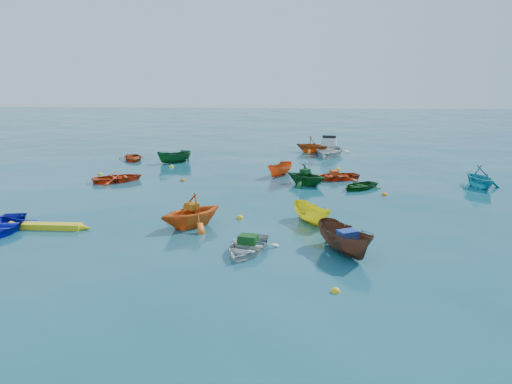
# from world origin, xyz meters

# --- Properties ---
(ground) EXTENTS (160.00, 160.00, 0.00)m
(ground) POSITION_xyz_m (0.00, 0.00, 0.00)
(ground) COLOR #0B4551
(ground) RESTS_ON ground
(dinghy_blue_sw) EXTENTS (2.96, 3.77, 0.71)m
(dinghy_blue_sw) POSITION_xyz_m (-10.82, -1.51, 0.00)
(dinghy_blue_sw) COLOR #0D11AC
(dinghy_blue_sw) RESTS_ON ground
(dinghy_white_near) EXTENTS (2.78, 3.36, 0.60)m
(dinghy_white_near) POSITION_xyz_m (0.21, -3.40, 0.00)
(dinghy_white_near) COLOR beige
(dinghy_white_near) RESTS_ON ground
(sampan_brown_mid) EXTENTS (2.54, 3.44, 1.25)m
(sampan_brown_mid) POSITION_xyz_m (3.99, -3.33, 0.00)
(sampan_brown_mid) COLOR #56311F
(sampan_brown_mid) RESTS_ON ground
(dinghy_orange_w) EXTENTS (4.09, 4.08, 1.63)m
(dinghy_orange_w) POSITION_xyz_m (-2.59, -0.29, 0.00)
(dinghy_orange_w) COLOR orange
(dinghy_orange_w) RESTS_ON ground
(sampan_yellow_mid) EXTENTS (2.21, 2.85, 1.05)m
(sampan_yellow_mid) POSITION_xyz_m (2.91, 0.59, 0.00)
(sampan_yellow_mid) COLOR yellow
(sampan_yellow_mid) RESTS_ON ground
(dinghy_green_e) EXTENTS (3.25, 3.23, 0.55)m
(dinghy_green_e) POSITION_xyz_m (6.07, 7.97, 0.00)
(dinghy_green_e) COLOR #114B14
(dinghy_green_e) RESTS_ON ground
(dinghy_cyan_se) EXTENTS (2.96, 3.24, 1.45)m
(dinghy_cyan_se) POSITION_xyz_m (13.45, 8.86, 0.00)
(dinghy_cyan_se) COLOR #1C9FB0
(dinghy_cyan_se) RESTS_ON ground
(dinghy_red_nw) EXTENTS (3.90, 3.59, 0.66)m
(dinghy_red_nw) POSITION_xyz_m (-9.21, 9.06, 0.00)
(dinghy_red_nw) COLOR red
(dinghy_red_nw) RESTS_ON ground
(sampan_orange_n) EXTENTS (2.21, 2.79, 1.03)m
(sampan_orange_n) POSITION_xyz_m (1.20, 11.57, 0.00)
(sampan_orange_n) COLOR #E05315
(sampan_orange_n) RESTS_ON ground
(dinghy_green_n) EXTENTS (3.61, 3.51, 1.45)m
(dinghy_green_n) POSITION_xyz_m (2.89, 8.75, 0.00)
(dinghy_green_n) COLOR #114B1B
(dinghy_green_n) RESTS_ON ground
(dinghy_red_ne) EXTENTS (3.68, 3.13, 0.65)m
(dinghy_red_ne) POSITION_xyz_m (4.86, 10.58, 0.00)
(dinghy_red_ne) COLOR red
(dinghy_red_ne) RESTS_ON ground
(dinghy_red_far) EXTENTS (3.05, 3.47, 0.60)m
(dinghy_red_far) POSITION_xyz_m (-10.72, 17.03, 0.00)
(dinghy_red_far) COLOR #AB330E
(dinghy_red_far) RESTS_ON ground
(dinghy_orange_far) EXTENTS (3.77, 3.57, 1.57)m
(dinghy_orange_far) POSITION_xyz_m (3.82, 21.96, 0.00)
(dinghy_orange_far) COLOR #B84D11
(dinghy_orange_far) RESTS_ON ground
(sampan_green_far) EXTENTS (2.89, 2.41, 1.07)m
(sampan_green_far) POSITION_xyz_m (-7.11, 16.09, 0.00)
(sampan_green_far) COLOR #114A1E
(sampan_green_far) RESTS_ON ground
(kayak_yellow) EXTENTS (3.46, 0.52, 0.34)m
(kayak_yellow) POSITION_xyz_m (-8.81, -1.07, 0.00)
(kayak_yellow) COLOR yellow
(kayak_yellow) RESTS_ON ground
(motorboat_white) EXTENTS (4.26, 5.32, 1.59)m
(motorboat_white) POSITION_xyz_m (5.18, 20.69, 0.00)
(motorboat_white) COLOR silver
(motorboat_white) RESTS_ON ground
(tarp_green_a) EXTENTS (0.82, 0.70, 0.34)m
(tarp_green_a) POSITION_xyz_m (0.24, -3.31, 0.47)
(tarp_green_a) COLOR #114716
(tarp_green_a) RESTS_ON dinghy_white_near
(tarp_blue_a) EXTENTS (0.87, 0.80, 0.34)m
(tarp_blue_a) POSITION_xyz_m (4.06, -3.46, 0.80)
(tarp_blue_a) COLOR navy
(tarp_blue_a) RESTS_ON sampan_brown_mid
(tarp_orange_a) EXTENTS (0.73, 0.73, 0.29)m
(tarp_orange_a) POSITION_xyz_m (-2.56, -0.26, 0.96)
(tarp_orange_a) COLOR #B26412
(tarp_orange_a) RESTS_ON dinghy_orange_w
(tarp_green_b) EXTENTS (0.70, 0.73, 0.28)m
(tarp_green_b) POSITION_xyz_m (2.81, 8.81, 0.87)
(tarp_green_b) COLOR #104017
(tarp_green_b) RESTS_ON dinghy_green_n
(tarp_orange_b) EXTENTS (0.61, 0.70, 0.28)m
(tarp_orange_b) POSITION_xyz_m (4.77, 10.55, 0.47)
(tarp_orange_b) COLOR #DA4416
(tarp_orange_b) RESTS_ON dinghy_red_ne
(buoy_ye_a) EXTENTS (0.32, 0.32, 0.32)m
(buoy_ye_a) POSITION_xyz_m (3.33, -6.91, 0.00)
(buoy_ye_a) COLOR gold
(buoy_ye_a) RESTS_ON ground
(buoy_or_b) EXTENTS (0.39, 0.39, 0.39)m
(buoy_or_b) POSITION_xyz_m (2.53, 3.56, 0.00)
(buoy_or_b) COLOR orange
(buoy_or_b) RESTS_ON ground
(buoy_ye_b) EXTENTS (0.34, 0.34, 0.34)m
(buoy_ye_b) POSITION_xyz_m (-11.19, 11.09, 0.00)
(buoy_ye_b) COLOR gold
(buoy_ye_b) RESTS_ON ground
(buoy_or_c) EXTENTS (0.33, 0.33, 0.33)m
(buoy_or_c) POSITION_xyz_m (-5.07, 9.46, 0.00)
(buoy_or_c) COLOR #D1600B
(buoy_or_c) RESTS_ON ground
(buoy_ye_c) EXTENTS (0.34, 0.34, 0.34)m
(buoy_ye_c) POSITION_xyz_m (-0.52, 1.15, 0.00)
(buoy_ye_c) COLOR yellow
(buoy_ye_c) RESTS_ON ground
(buoy_or_d) EXTENTS (0.34, 0.34, 0.34)m
(buoy_or_d) POSITION_xyz_m (7.28, 6.35, 0.00)
(buoy_or_d) COLOR orange
(buoy_or_d) RESTS_ON ground
(buoy_ye_d) EXTENTS (0.33, 0.33, 0.33)m
(buoy_ye_d) POSITION_xyz_m (-6.94, 14.29, 0.00)
(buoy_ye_d) COLOR yellow
(buoy_ye_d) RESTS_ON ground
(buoy_or_e) EXTENTS (0.30, 0.30, 0.30)m
(buoy_or_e) POSITION_xyz_m (1.57, 16.77, 0.00)
(buoy_or_e) COLOR orange
(buoy_or_e) RESTS_ON ground
(buoy_ye_e) EXTENTS (0.36, 0.36, 0.36)m
(buoy_ye_e) POSITION_xyz_m (5.36, 14.02, 0.00)
(buoy_ye_e) COLOR yellow
(buoy_ye_e) RESTS_ON ground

